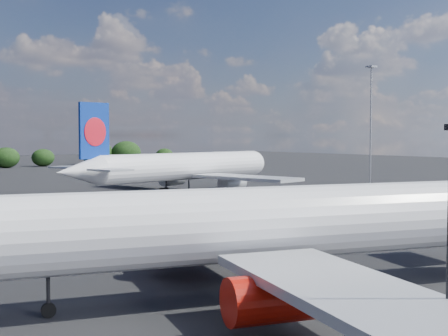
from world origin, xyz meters
TOP-DOWN VIEW (x-y plane):
  - qantas_airliner at (13.42, -0.54)m, footprint 47.75×45.72m
  - china_southern_airliner at (43.61, 66.56)m, footprint 49.24×47.09m
  - floodlight_mast_near at (76.92, 50.18)m, footprint 1.60×1.60m

SIDE VIEW (x-z plane):
  - qantas_airliner at x=13.42m, z-range -3.08..12.66m
  - china_southern_airliner at x=43.61m, z-range -3.16..13.00m
  - floodlight_mast_near at x=76.92m, z-range 3.36..27.52m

